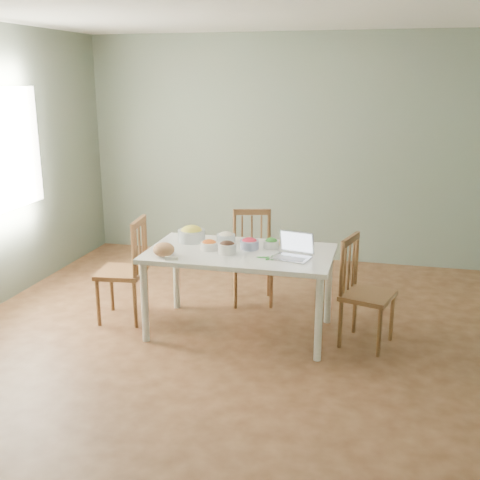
% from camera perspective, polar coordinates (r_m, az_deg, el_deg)
% --- Properties ---
extents(floor, '(5.00, 5.00, 0.00)m').
position_cam_1_polar(floor, '(5.14, -0.28, -9.62)').
color(floor, '#442614').
rests_on(floor, ground).
extents(ceiling, '(5.00, 5.00, 0.00)m').
position_cam_1_polar(ceiling, '(4.68, -0.33, 21.85)').
color(ceiling, white).
rests_on(ceiling, ground).
extents(wall_back, '(5.00, 0.00, 2.70)m').
position_cam_1_polar(wall_back, '(7.15, 4.72, 8.80)').
color(wall_back, slate).
rests_on(wall_back, ground).
extents(wall_front, '(5.00, 0.00, 2.70)m').
position_cam_1_polar(wall_front, '(2.46, -14.92, -4.94)').
color(wall_front, slate).
rests_on(wall_front, ground).
extents(dining_table, '(1.59, 0.90, 0.75)m').
position_cam_1_polar(dining_table, '(5.15, -0.00, -5.08)').
color(dining_table, white).
rests_on(dining_table, floor).
extents(chair_far, '(0.50, 0.48, 0.92)m').
position_cam_1_polar(chair_far, '(5.79, 1.23, -1.80)').
color(chair_far, brown).
rests_on(chair_far, floor).
extents(chair_left, '(0.45, 0.47, 0.97)m').
position_cam_1_polar(chair_left, '(5.49, -11.49, -2.86)').
color(chair_left, brown).
rests_on(chair_left, floor).
extents(chair_right, '(0.49, 0.50, 0.93)m').
position_cam_1_polar(chair_right, '(4.99, 12.37, -5.05)').
color(chair_right, brown).
rests_on(chair_right, floor).
extents(bread_boule, '(0.18, 0.18, 0.12)m').
position_cam_1_polar(bread_boule, '(4.91, -7.44, -0.92)').
color(bread_boule, '#A5764F').
rests_on(bread_boule, dining_table).
extents(butter_stick, '(0.11, 0.05, 0.03)m').
position_cam_1_polar(butter_stick, '(4.81, -6.69, -1.80)').
color(butter_stick, white).
rests_on(butter_stick, dining_table).
extents(bowl_squash, '(0.29, 0.29, 0.14)m').
position_cam_1_polar(bowl_squash, '(5.33, -4.75, 0.61)').
color(bowl_squash, '#EAC752').
rests_on(bowl_squash, dining_table).
extents(bowl_carrot, '(0.19, 0.19, 0.09)m').
position_cam_1_polar(bowl_carrot, '(5.07, -3.02, -0.47)').
color(bowl_carrot, orange).
rests_on(bowl_carrot, dining_table).
extents(bowl_onion, '(0.22, 0.22, 0.09)m').
position_cam_1_polar(bowl_onion, '(5.30, -1.38, 0.28)').
color(bowl_onion, '#FBECC5').
rests_on(bowl_onion, dining_table).
extents(bowl_mushroom, '(0.16, 0.16, 0.10)m').
position_cam_1_polar(bowl_mushroom, '(4.96, -1.26, -0.71)').
color(bowl_mushroom, black).
rests_on(bowl_mushroom, dining_table).
extents(bowl_redpep, '(0.17, 0.17, 0.10)m').
position_cam_1_polar(bowl_redpep, '(5.08, 0.92, -0.34)').
color(bowl_redpep, red).
rests_on(bowl_redpep, dining_table).
extents(bowl_broccoli, '(0.15, 0.15, 0.09)m').
position_cam_1_polar(bowl_broccoli, '(5.12, 3.08, -0.29)').
color(bowl_broccoli, '#1B491B').
rests_on(bowl_broccoli, dining_table).
extents(flatbread, '(0.24, 0.24, 0.02)m').
position_cam_1_polar(flatbread, '(5.26, 4.85, -0.28)').
color(flatbread, '#E0C181').
rests_on(flatbread, dining_table).
extents(basil_bunch, '(0.19, 0.19, 0.02)m').
position_cam_1_polar(basil_bunch, '(4.84, 2.57, -1.64)').
color(basil_bunch, '#177B1A').
rests_on(basil_bunch, dining_table).
extents(laptop, '(0.35, 0.32, 0.21)m').
position_cam_1_polar(laptop, '(4.81, 5.01, -0.64)').
color(laptop, silver).
rests_on(laptop, dining_table).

